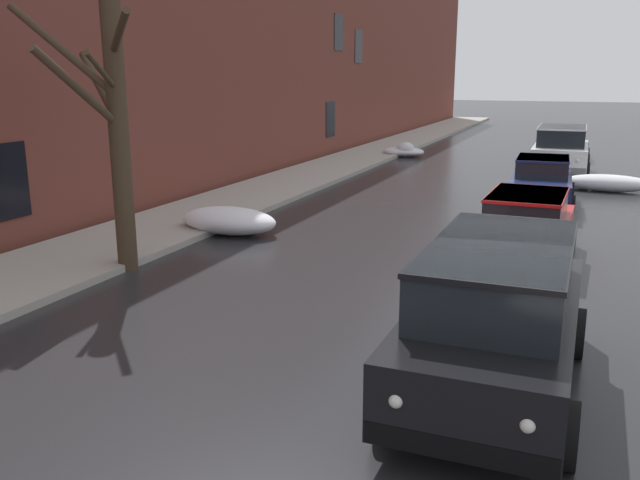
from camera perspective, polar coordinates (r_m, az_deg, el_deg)
name	(u,v)px	position (r m, az deg, el deg)	size (l,w,h in m)	color
left_sidewalk_slab	(255,195)	(20.94, -5.57, 3.87)	(2.87, 80.00, 0.14)	#A8A399
brick_townhouse_facade	(193,4)	(21.69, -10.74, 19.13)	(0.63, 80.00, 11.52)	brown
snow_bank_near_corner_left	(404,151)	(31.38, 7.14, 7.51)	(1.91, 1.43, 0.69)	white
snow_bank_along_right_kerb	(230,221)	(16.09, -7.64, 1.63)	(2.41, 1.29, 0.64)	white
snow_bank_far_right_pile	(607,183)	(23.73, 23.27, 4.47)	(2.83, 0.92, 0.55)	white
bare_tree_second_along_sidewalk	(112,111)	(13.15, -17.28, 10.44)	(3.23, 3.17, 5.72)	#423323
suv_black_approaching_near_lane	(497,312)	(8.20, 14.81, -5.95)	(2.01, 4.61, 1.82)	black
sedan_red_parked_kerbside_close	(525,227)	(13.90, 17.02, 1.03)	(1.93, 4.36, 1.42)	red
sedan_darkblue_parked_kerbside_mid	(541,181)	(20.12, 18.32, 4.78)	(1.95, 3.93, 1.42)	navy
suv_white_parked_far_down_block	(561,149)	(26.92, 19.81, 7.33)	(2.17, 4.43, 1.82)	silver
sedan_grey_queued_behind_truck	(565,141)	(32.76, 20.15, 7.92)	(2.15, 4.07, 1.42)	slate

